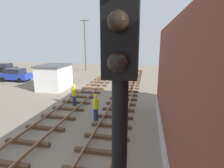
{
  "coord_description": "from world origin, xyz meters",
  "views": [
    {
      "loc": [
        2.85,
        -2.3,
        5.1
      ],
      "look_at": [
        0.27,
        10.76,
        2.03
      ],
      "focal_mm": 28.3,
      "sensor_mm": 36.0,
      "label": 1
    }
  ],
  "objects_px": {
    "parked_car_white": "(57,69)",
    "utility_pole_far": "(85,44)",
    "control_hut": "(54,77)",
    "parked_car_blue": "(15,75)",
    "track_worker_foreground": "(74,95)",
    "parked_car_black": "(4,68)",
    "track_worker_distant": "(96,107)"
  },
  "relations": [
    {
      "from": "parked_car_white",
      "to": "utility_pole_far",
      "type": "relative_size",
      "value": 0.44
    },
    {
      "from": "control_hut",
      "to": "parked_car_white",
      "type": "relative_size",
      "value": 0.9
    },
    {
      "from": "parked_car_blue",
      "to": "track_worker_foreground",
      "type": "relative_size",
      "value": 2.25
    },
    {
      "from": "parked_car_black",
      "to": "parked_car_blue",
      "type": "bearing_deg",
      "value": -38.45
    },
    {
      "from": "track_worker_distant",
      "to": "parked_car_white",
      "type": "bearing_deg",
      "value": 125.0
    },
    {
      "from": "parked_car_white",
      "to": "parked_car_black",
      "type": "xyz_separation_m",
      "value": [
        -9.11,
        -1.54,
        0.0
      ]
    },
    {
      "from": "parked_car_white",
      "to": "track_worker_foreground",
      "type": "height_order",
      "value": "track_worker_foreground"
    },
    {
      "from": "control_hut",
      "to": "parked_car_blue",
      "type": "xyz_separation_m",
      "value": [
        -7.48,
        2.92,
        -0.49
      ]
    },
    {
      "from": "control_hut",
      "to": "parked_car_black",
      "type": "xyz_separation_m",
      "value": [
        -13.92,
        8.03,
        -0.49
      ]
    },
    {
      "from": "parked_car_white",
      "to": "parked_car_blue",
      "type": "bearing_deg",
      "value": -111.89
    },
    {
      "from": "control_hut",
      "to": "parked_car_black",
      "type": "height_order",
      "value": "control_hut"
    },
    {
      "from": "control_hut",
      "to": "utility_pole_far",
      "type": "xyz_separation_m",
      "value": [
        -1.2,
        13.98,
        3.55
      ]
    },
    {
      "from": "parked_car_blue",
      "to": "parked_car_black",
      "type": "relative_size",
      "value": 1.0
    },
    {
      "from": "utility_pole_far",
      "to": "track_worker_foreground",
      "type": "xyz_separation_m",
      "value": [
        5.58,
        -18.76,
        -4.01
      ]
    },
    {
      "from": "track_worker_foreground",
      "to": "parked_car_black",
      "type": "bearing_deg",
      "value": 145.02
    },
    {
      "from": "parked_car_white",
      "to": "parked_car_black",
      "type": "bearing_deg",
      "value": -170.42
    },
    {
      "from": "parked_car_black",
      "to": "track_worker_distant",
      "type": "height_order",
      "value": "track_worker_distant"
    },
    {
      "from": "parked_car_white",
      "to": "track_worker_foreground",
      "type": "xyz_separation_m",
      "value": [
        9.19,
        -14.34,
        0.03
      ]
    },
    {
      "from": "parked_car_black",
      "to": "control_hut",
      "type": "bearing_deg",
      "value": -29.98
    },
    {
      "from": "parked_car_blue",
      "to": "utility_pole_far",
      "type": "height_order",
      "value": "utility_pole_far"
    },
    {
      "from": "control_hut",
      "to": "track_worker_distant",
      "type": "height_order",
      "value": "control_hut"
    },
    {
      "from": "control_hut",
      "to": "utility_pole_far",
      "type": "bearing_deg",
      "value": 94.9
    },
    {
      "from": "control_hut",
      "to": "parked_car_blue",
      "type": "height_order",
      "value": "control_hut"
    },
    {
      "from": "parked_car_white",
      "to": "parked_car_blue",
      "type": "xyz_separation_m",
      "value": [
        -2.67,
        -6.65,
        0.0
      ]
    },
    {
      "from": "parked_car_blue",
      "to": "track_worker_distant",
      "type": "height_order",
      "value": "track_worker_distant"
    },
    {
      "from": "parked_car_black",
      "to": "utility_pole_far",
      "type": "xyz_separation_m",
      "value": [
        12.72,
        5.96,
        4.04
      ]
    },
    {
      "from": "utility_pole_far",
      "to": "parked_car_white",
      "type": "bearing_deg",
      "value": -129.23
    },
    {
      "from": "track_worker_foreground",
      "to": "track_worker_distant",
      "type": "distance_m",
      "value": 3.58
    },
    {
      "from": "utility_pole_far",
      "to": "parked_car_black",
      "type": "bearing_deg",
      "value": -154.9
    },
    {
      "from": "track_worker_distant",
      "to": "parked_car_black",
      "type": "bearing_deg",
      "value": 143.81
    },
    {
      "from": "control_hut",
      "to": "parked_car_white",
      "type": "distance_m",
      "value": 10.72
    },
    {
      "from": "track_worker_foreground",
      "to": "track_worker_distant",
      "type": "relative_size",
      "value": 1.0
    }
  ]
}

